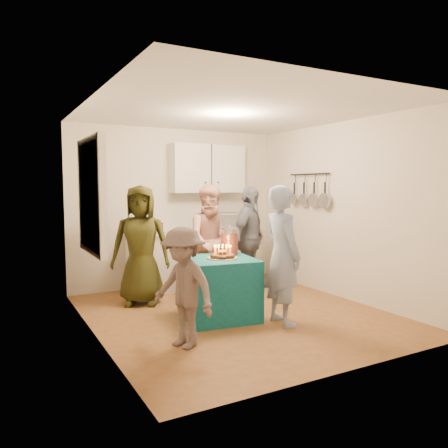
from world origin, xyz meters
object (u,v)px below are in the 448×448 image
counter (196,261)px  man_birthday (282,255)px  woman_back_left (141,245)px  woman_back_center (213,242)px  party_table (219,288)px  punch_jar (230,242)px  woman_back_right (249,240)px  child_near_left (183,287)px  microwave (223,221)px

counter → man_birthday: man_birthday is taller
woman_back_left → woman_back_center: woman_back_center is taller
man_birthday → woman_back_center: (-0.16, 1.51, 0.00)m
counter → party_table: bearing=-105.4°
woman_back_center → punch_jar: bearing=-84.7°
party_table → woman_back_right: size_ratio=0.51×
man_birthday → woman_back_center: woman_back_center is taller
woman_back_center → woman_back_left: bearing=-172.7°
party_table → woman_back_left: (-0.65, 1.11, 0.46)m
counter → child_near_left: child_near_left is taller
counter → party_table: counter is taller
counter → woman_back_center: (-0.08, -0.78, 0.41)m
woman_back_center → child_near_left: bearing=-109.8°
party_table → woman_back_left: size_ratio=0.51×
party_table → woman_back_left: bearing=120.5°
counter → child_near_left: bearing=-117.5°
microwave → punch_jar: (-0.75, -1.55, -0.13)m
counter → party_table: size_ratio=2.59×
party_table → punch_jar: size_ratio=2.50×
counter → punch_jar: bearing=-98.3°
punch_jar → woman_back_center: woman_back_center is taller
microwave → man_birthday: 2.35m
party_table → woman_back_right: (1.05, 0.98, 0.45)m
party_table → punch_jar: punch_jar is taller
microwave → party_table: bearing=-105.5°
counter → woman_back_left: bearing=-151.1°
microwave → man_birthday: (-0.44, -2.30, -0.22)m
woman_back_left → child_near_left: woman_back_left is taller
microwave → woman_back_right: bearing=-71.9°
microwave → punch_jar: size_ratio=1.59×
microwave → woman_back_right: 0.79m
party_table → woman_back_left: woman_back_left is taller
party_table → microwave: bearing=60.0°
woman_back_left → punch_jar: bearing=-19.5°
woman_back_left → microwave: bearing=46.6°
punch_jar → woman_back_center: (0.14, 0.76, -0.09)m
microwave → woman_back_left: 1.78m
woman_back_center → man_birthday: bearing=-68.1°
microwave → man_birthday: man_birthday is taller
party_table → child_near_left: (-0.79, -0.70, 0.24)m
microwave → man_birthday: size_ratio=0.32×
microwave → man_birthday: bearing=-86.4°
woman_back_left → woman_back_right: size_ratio=1.01×
woman_back_right → party_table: bearing=-172.4°
man_birthday → punch_jar: bearing=25.1°
punch_jar → woman_back_right: (0.80, 0.79, -0.10)m
counter → man_birthday: 2.33m
counter → woman_back_center: woman_back_center is taller
man_birthday → woman_back_left: (-1.21, 1.67, 0.00)m
party_table → woman_back_right: bearing=43.0°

